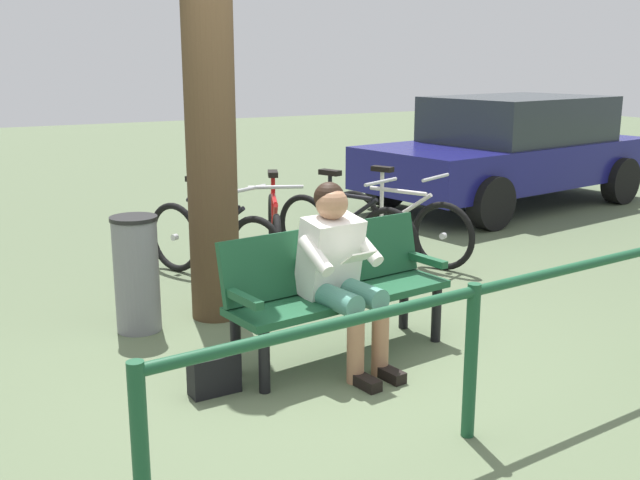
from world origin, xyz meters
name	(u,v)px	position (x,y,z in m)	size (l,w,h in m)	color
ground_plane	(329,372)	(0.00, 0.00, 0.00)	(40.00, 40.00, 0.00)	#566647
bench	(334,282)	(-0.20, -0.27, 0.51)	(1.65, 0.68, 0.87)	#194C2D
person_reading	(339,267)	(-0.13, -0.10, 0.66)	(0.52, 0.80, 1.20)	white
handbag	(214,374)	(0.76, -0.07, 0.12)	(0.30, 0.14, 0.24)	black
tree_trunk	(209,97)	(0.23, -1.39, 1.69)	(0.38, 0.38, 3.39)	#4C3823
litter_bin	(137,274)	(0.85, -1.36, 0.43)	(0.34, 0.34, 0.86)	slate
bicycle_green	(397,226)	(-1.94, -2.06, 0.36)	(0.76, 1.56, 0.94)	black
bicycle_purple	(345,231)	(-1.37, -2.10, 0.36)	(0.71, 1.58, 0.94)	black
bicycle_orange	(275,235)	(-0.72, -2.30, 0.36)	(0.74, 1.57, 0.94)	black
bicycle_silver	(214,242)	(-0.12, -2.31, 0.36)	(0.78, 1.55, 0.94)	black
railing_fence	(472,329)	(-0.23, 1.09, 0.61)	(3.66, 0.40, 0.85)	#194C2D
parked_car	(510,149)	(-5.01, -3.81, 0.77)	(4.42, 2.50, 1.47)	navy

